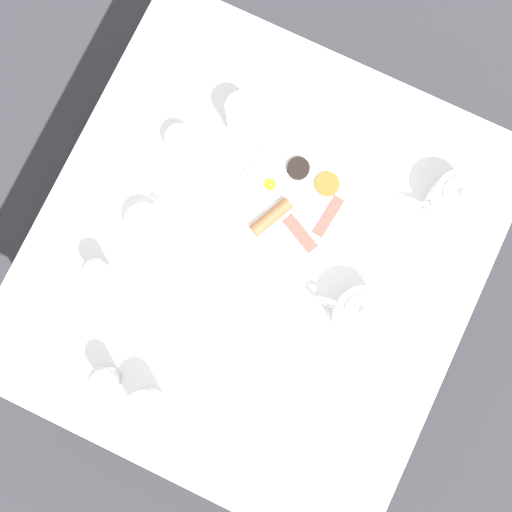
# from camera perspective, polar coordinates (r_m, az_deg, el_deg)

# --- Properties ---
(ground_plane) EXTENTS (8.00, 8.00, 0.00)m
(ground_plane) POSITION_cam_1_polar(r_m,az_deg,el_deg) (2.32, 0.00, -2.62)
(ground_plane) COLOR #333338
(table) EXTENTS (0.97, 1.03, 0.73)m
(table) POSITION_cam_1_polar(r_m,az_deg,el_deg) (1.66, 0.00, -0.44)
(table) COLOR white
(table) RESTS_ON ground_plane
(breakfast_plate) EXTENTS (0.29, 0.29, 0.04)m
(breakfast_plate) POSITION_cam_1_polar(r_m,az_deg,el_deg) (1.60, 3.30, 4.38)
(breakfast_plate) COLOR white
(breakfast_plate) RESTS_ON table
(teapot_near) EXTENTS (0.18, 0.12, 0.13)m
(teapot_near) POSITION_cam_1_polar(r_m,az_deg,el_deg) (1.62, 15.72, 4.36)
(teapot_near) COLOR white
(teapot_near) RESTS_ON table
(teapot_far) EXTENTS (0.20, 0.11, 0.13)m
(teapot_far) POSITION_cam_1_polar(r_m,az_deg,el_deg) (1.54, 8.27, -4.61)
(teapot_far) COLOR white
(teapot_far) RESTS_ON table
(teacup_with_saucer_left) EXTENTS (0.14, 0.14, 0.06)m
(teacup_with_saucer_left) POSITION_cam_1_polar(r_m,az_deg,el_deg) (1.59, -8.82, 2.55)
(teacup_with_saucer_left) COLOR white
(teacup_with_saucer_left) RESTS_ON table
(water_glass_tall) EXTENTS (0.07, 0.07, 0.12)m
(water_glass_tall) POSITION_cam_1_polar(r_m,az_deg,el_deg) (1.53, -8.73, -11.84)
(water_glass_tall) COLOR white
(water_glass_tall) RESTS_ON table
(water_glass_short) EXTENTS (0.07, 0.07, 0.12)m
(water_glass_short) POSITION_cam_1_polar(r_m,az_deg,el_deg) (1.60, -1.08, 11.11)
(water_glass_short) COLOR white
(water_glass_short) RESTS_ON table
(creamer_jug) EXTENTS (0.09, 0.06, 0.07)m
(creamer_jug) POSITION_cam_1_polar(r_m,az_deg,el_deg) (1.62, -5.97, 9.04)
(creamer_jug) COLOR white
(creamer_jug) RESTS_ON table
(pepper_grinder) EXTENTS (0.05, 0.05, 0.13)m
(pepper_grinder) POSITION_cam_1_polar(r_m,az_deg,el_deg) (1.54, -12.05, -9.59)
(pepper_grinder) COLOR #BCBCC1
(pepper_grinder) RESTS_ON table
(salt_grinder) EXTENTS (0.05, 0.05, 0.13)m
(salt_grinder) POSITION_cam_1_polar(r_m,az_deg,el_deg) (1.55, -12.59, -1.21)
(salt_grinder) COLOR #BCBCC1
(salt_grinder) RESTS_ON table
(fork_by_plate) EXTENTS (0.12, 0.14, 0.00)m
(fork_by_plate) POSITION_cam_1_polar(r_m,az_deg,el_deg) (1.57, -0.71, -8.93)
(fork_by_plate) COLOR silver
(fork_by_plate) RESTS_ON table
(knife_by_plate) EXTENTS (0.20, 0.08, 0.00)m
(knife_by_plate) POSITION_cam_1_polar(r_m,az_deg,el_deg) (1.58, 5.21, -13.52)
(knife_by_plate) COLOR silver
(knife_by_plate) RESTS_ON table
(spoon_for_tea) EXTENTS (0.14, 0.12, 0.00)m
(spoon_for_tea) POSITION_cam_1_polar(r_m,az_deg,el_deg) (1.68, 5.74, 12.35)
(spoon_for_tea) COLOR silver
(spoon_for_tea) RESTS_ON table
(fork_spare) EXTENTS (0.19, 0.02, 0.00)m
(fork_spare) POSITION_cam_1_polar(r_m,az_deg,el_deg) (1.73, -4.39, 16.10)
(fork_spare) COLOR silver
(fork_spare) RESTS_ON table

